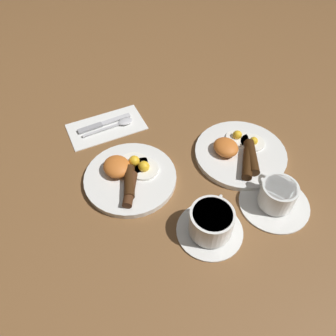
# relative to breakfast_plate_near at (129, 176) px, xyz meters

# --- Properties ---
(ground_plane) EXTENTS (3.00, 3.00, 0.00)m
(ground_plane) POSITION_rel_breakfast_plate_near_xyz_m (0.00, 0.00, -0.01)
(ground_plane) COLOR brown
(breakfast_plate_near) EXTENTS (0.23, 0.23, 0.05)m
(breakfast_plate_near) POSITION_rel_breakfast_plate_near_xyz_m (0.00, 0.00, 0.00)
(breakfast_plate_near) COLOR white
(breakfast_plate_near) RESTS_ON ground_plane
(breakfast_plate_far) EXTENTS (0.24, 0.24, 0.05)m
(breakfast_plate_far) POSITION_rel_breakfast_plate_near_xyz_m (0.08, 0.29, -0.00)
(breakfast_plate_far) COLOR white
(breakfast_plate_far) RESTS_ON ground_plane
(teacup_near) EXTENTS (0.15, 0.15, 0.07)m
(teacup_near) POSITION_rel_breakfast_plate_near_xyz_m (0.23, 0.09, 0.02)
(teacup_near) COLOR white
(teacup_near) RESTS_ON ground_plane
(teacup_far) EXTENTS (0.17, 0.17, 0.07)m
(teacup_far) POSITION_rel_breakfast_plate_near_xyz_m (0.25, 0.26, 0.01)
(teacup_far) COLOR white
(teacup_far) RESTS_ON ground_plane
(napkin) EXTENTS (0.14, 0.23, 0.01)m
(napkin) POSITION_rel_breakfast_plate_near_xyz_m (-0.21, 0.03, -0.01)
(napkin) COLOR white
(napkin) RESTS_ON ground_plane
(knife) EXTENTS (0.03, 0.16, 0.01)m
(knife) POSITION_rel_breakfast_plate_near_xyz_m (-0.22, 0.02, -0.01)
(knife) COLOR silver
(knife) RESTS_ON napkin
(spoon) EXTENTS (0.03, 0.15, 0.01)m
(spoon) POSITION_rel_breakfast_plate_near_xyz_m (-0.20, 0.07, -0.01)
(spoon) COLOR silver
(spoon) RESTS_ON napkin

